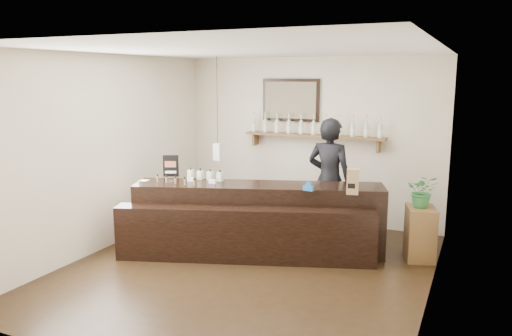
% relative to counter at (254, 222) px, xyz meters
% --- Properties ---
extents(ground, '(5.00, 5.00, 0.00)m').
position_rel_counter_xyz_m(ground, '(0.16, -0.57, -0.46)').
color(ground, black).
rests_on(ground, ground).
extents(room_shell, '(5.00, 5.00, 5.00)m').
position_rel_counter_xyz_m(room_shell, '(0.16, -0.57, 1.24)').
color(room_shell, beige).
rests_on(room_shell, ground).
extents(back_wall_decor, '(2.66, 0.96, 1.69)m').
position_rel_counter_xyz_m(back_wall_decor, '(0.01, 1.80, 1.30)').
color(back_wall_decor, brown).
rests_on(back_wall_decor, ground).
extents(counter, '(3.52, 2.07, 1.15)m').
position_rel_counter_xyz_m(counter, '(0.00, 0.00, 0.00)').
color(counter, black).
rests_on(counter, ground).
extents(promo_sign, '(0.22, 0.11, 0.33)m').
position_rel_counter_xyz_m(promo_sign, '(-1.43, 0.07, 0.68)').
color(promo_sign, black).
rests_on(promo_sign, counter).
extents(paper_bag, '(0.17, 0.14, 0.33)m').
position_rel_counter_xyz_m(paper_bag, '(1.36, 0.10, 0.69)').
color(paper_bag, '#977049').
rests_on(paper_bag, counter).
extents(tape_dispenser, '(0.15, 0.07, 0.12)m').
position_rel_counter_xyz_m(tape_dispenser, '(0.78, 0.04, 0.57)').
color(tape_dispenser, '#16589E').
rests_on(tape_dispenser, counter).
extents(side_cabinet, '(0.49, 0.59, 0.73)m').
position_rel_counter_xyz_m(side_cabinet, '(2.16, 0.75, -0.09)').
color(side_cabinet, brown).
rests_on(side_cabinet, ground).
extents(potted_plant, '(0.45, 0.40, 0.45)m').
position_rel_counter_xyz_m(potted_plant, '(2.16, 0.75, 0.50)').
color(potted_plant, '#2B6D32').
rests_on(potted_plant, side_cabinet).
extents(shopkeeper, '(0.83, 0.59, 2.13)m').
position_rel_counter_xyz_m(shopkeeper, '(0.79, 0.98, 0.61)').
color(shopkeeper, black).
rests_on(shopkeeper, ground).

